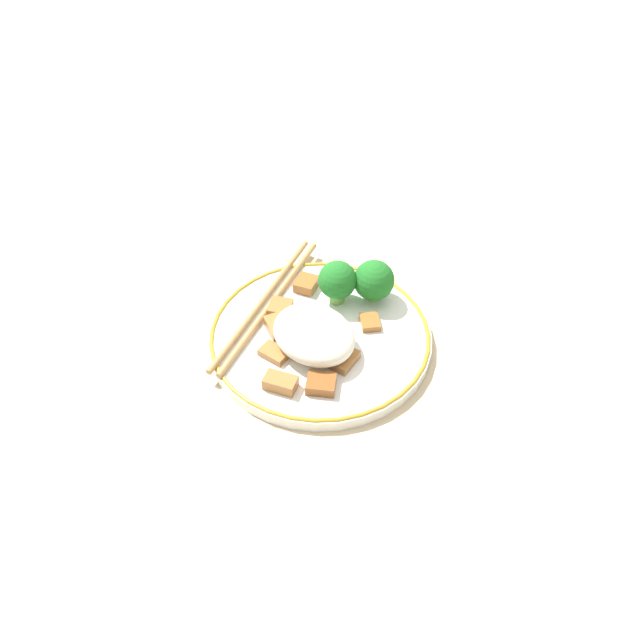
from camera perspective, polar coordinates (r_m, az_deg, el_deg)
name	(u,v)px	position (r m, az deg, el deg)	size (l,w,h in m)	color
ground_plane	(320,341)	(0.70, 0.00, -1.95)	(3.00, 3.00, 0.00)	#C6B28E
plate	(320,336)	(0.69, 0.00, -1.47)	(0.25, 0.25, 0.02)	white
rice_mound	(314,334)	(0.66, -0.56, -1.30)	(0.10, 0.08, 0.04)	white
broccoli_back_left	(375,281)	(0.71, 5.03, 3.55)	(0.05, 0.05, 0.05)	#72AD4C
broccoli_back_center	(337,281)	(0.71, 1.60, 3.61)	(0.04, 0.04, 0.05)	#72AD4C
meat_near_front	(370,322)	(0.70, 4.59, -0.20)	(0.03, 0.03, 0.01)	#995B28
meat_near_left	(274,353)	(0.66, -4.20, -3.03)	(0.03, 0.03, 0.01)	#9E6633
meat_near_right	(278,327)	(0.69, -3.84, -0.67)	(0.04, 0.03, 0.01)	#9E6633
meat_near_back	(343,359)	(0.66, 2.13, -3.58)	(0.03, 0.04, 0.01)	#9E6633
meat_on_rice_edge	(306,284)	(0.74, -1.28, 3.32)	(0.03, 0.03, 0.01)	#995B28
meat_mid_left	(321,384)	(0.63, 0.10, -5.86)	(0.04, 0.04, 0.01)	brown
meat_mid_right	(280,307)	(0.71, -3.66, 1.15)	(0.04, 0.04, 0.01)	#9E6633
meat_far_scatter	(280,383)	(0.63, -3.64, -5.75)	(0.04, 0.03, 0.01)	#9E6633
chopsticks	(267,302)	(0.72, -4.88, 1.64)	(0.11, 0.23, 0.01)	#AD8451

